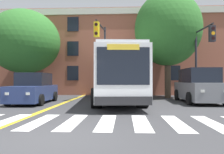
# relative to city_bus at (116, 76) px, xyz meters

# --- Properties ---
(ground_plane) EXTENTS (120.00, 120.00, 0.00)m
(ground_plane) POSITION_rel_city_bus_xyz_m (-1.35, -9.66, -1.73)
(ground_plane) COLOR #38383A
(crosswalk) EXTENTS (15.73, 3.05, 0.01)m
(crosswalk) POSITION_rel_city_bus_xyz_m (-0.63, -7.47, -1.73)
(crosswalk) COLOR white
(crosswalk) RESTS_ON ground
(lane_line_yellow_inner) EXTENTS (0.12, 36.00, 0.01)m
(lane_line_yellow_inner) POSITION_rel_city_bus_xyz_m (-3.31, 6.53, -1.73)
(lane_line_yellow_inner) COLOR gold
(lane_line_yellow_inner) RESTS_ON ground
(lane_line_yellow_outer) EXTENTS (0.12, 36.00, 0.01)m
(lane_line_yellow_outer) POSITION_rel_city_bus_xyz_m (-3.15, 6.53, -1.73)
(lane_line_yellow_outer) COLOR gold
(lane_line_yellow_outer) RESTS_ON ground
(city_bus) EXTENTS (3.65, 11.90, 3.19)m
(city_bus) POSITION_rel_city_bus_xyz_m (0.00, 0.00, 0.00)
(city_bus) COLOR white
(city_bus) RESTS_ON ground
(car_navy_near_lane) EXTENTS (2.22, 4.61, 1.89)m
(car_navy_near_lane) POSITION_rel_city_bus_xyz_m (-5.06, -1.55, -0.88)
(car_navy_near_lane) COLOR navy
(car_navy_near_lane) RESTS_ON ground
(car_grey_far_lane) EXTENTS (2.32, 5.11, 2.18)m
(car_grey_far_lane) POSITION_rel_city_bus_xyz_m (5.37, -0.60, -0.69)
(car_grey_far_lane) COLOR slate
(car_grey_far_lane) RESTS_ON ground
(traffic_light_near_corner) EXTENTS (0.43, 2.72, 5.28)m
(traffic_light_near_corner) POSITION_rel_city_bus_xyz_m (5.90, 0.15, 1.80)
(traffic_light_near_corner) COLOR #28282D
(traffic_light_near_corner) RESTS_ON ground
(traffic_light_overhead) EXTENTS (0.57, 3.34, 5.75)m
(traffic_light_overhead) POSITION_rel_city_bus_xyz_m (-1.08, 1.37, 2.18)
(traffic_light_overhead) COLOR #28282D
(traffic_light_overhead) RESTS_ON ground
(street_tree_curbside_large) EXTENTS (6.08, 6.35, 8.70)m
(street_tree_curbside_large) POSITION_rel_city_bus_xyz_m (4.19, 3.19, 3.91)
(street_tree_curbside_large) COLOR #4C3D2D
(street_tree_curbside_large) RESTS_ON ground
(street_tree_curbside_small) EXTENTS (6.84, 6.95, 7.41)m
(street_tree_curbside_small) POSITION_rel_city_bus_xyz_m (-7.85, 3.19, 2.97)
(street_tree_curbside_small) COLOR #4C3D2D
(street_tree_curbside_small) RESTS_ON ground
(building_facade) EXTENTS (36.42, 8.12, 8.50)m
(building_facade) POSITION_rel_city_bus_xyz_m (0.51, 9.97, 2.52)
(building_facade) COLOR #9E5642
(building_facade) RESTS_ON ground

